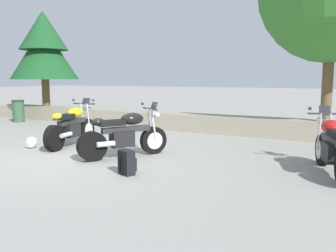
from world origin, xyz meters
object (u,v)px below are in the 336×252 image
motorcycle_yellow_near_left (72,127)px  motorcycle_red_far_right (333,147)px  trash_bin (18,111)px  rider_helmet (31,142)px  rider_backpack (127,161)px  motorcycle_black_centre (125,135)px  pine_tree_far_left (44,47)px

motorcycle_yellow_near_left → motorcycle_red_far_right: bearing=1.8°
trash_bin → motorcycle_red_far_right: bearing=-12.3°
motorcycle_red_far_right → trash_bin: size_ratio=2.32×
rider_helmet → rider_backpack: bearing=-14.1°
rider_backpack → trash_bin: 9.33m
motorcycle_red_far_right → motorcycle_black_centre: bearing=-171.0°
pine_tree_far_left → trash_bin: 2.88m
rider_backpack → motorcycle_yellow_near_left: bearing=150.5°
motorcycle_yellow_near_left → rider_helmet: (-0.66, -0.73, -0.35)m
motorcycle_black_centre → pine_tree_far_left: 8.88m
motorcycle_yellow_near_left → motorcycle_black_centre: size_ratio=1.11×
rider_backpack → rider_helmet: bearing=165.9°
motorcycle_yellow_near_left → trash_bin: 6.06m
motorcycle_yellow_near_left → pine_tree_far_left: pine_tree_far_left is taller
motorcycle_black_centre → rider_backpack: (0.86, -1.15, -0.24)m
trash_bin → rider_helmet: bearing=-35.7°
rider_backpack → trash_bin: (-8.27, 4.30, 0.19)m
motorcycle_black_centre → motorcycle_red_far_right: bearing=9.0°
motorcycle_yellow_near_left → motorcycle_black_centre: 2.03m
motorcycle_black_centre → pine_tree_far_left: size_ratio=0.47×
rider_backpack → trash_bin: size_ratio=0.55×
motorcycle_red_far_right → rider_backpack: 3.68m
rider_helmet → motorcycle_yellow_near_left: bearing=47.7°
motorcycle_black_centre → trash_bin: size_ratio=2.15×
pine_tree_far_left → motorcycle_yellow_near_left: bearing=-37.1°
motorcycle_red_far_right → rider_backpack: motorcycle_red_far_right is taller
rider_backpack → pine_tree_far_left: pine_tree_far_left is taller
motorcycle_red_far_right → motorcycle_yellow_near_left: bearing=-178.2°
motorcycle_red_far_right → pine_tree_far_left: size_ratio=0.51×
motorcycle_yellow_near_left → rider_backpack: size_ratio=4.37×
motorcycle_black_centre → rider_helmet: 2.68m
motorcycle_yellow_near_left → motorcycle_black_centre: same height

